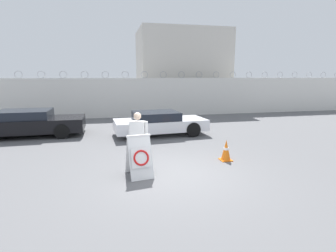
{
  "coord_description": "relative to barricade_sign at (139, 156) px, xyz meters",
  "views": [
    {
      "loc": [
        -1.74,
        -6.92,
        2.78
      ],
      "look_at": [
        0.34,
        2.39,
        0.95
      ],
      "focal_mm": 28.0,
      "sensor_mm": 36.0,
      "label": 1
    }
  ],
  "objects": [
    {
      "name": "perimeter_wall",
      "position": [
        0.99,
        11.06,
        0.74
      ],
      "size": [
        36.0,
        0.3,
        3.1
      ],
      "color": "silver",
      "rests_on": "ground_plane"
    },
    {
      "name": "parked_car_rear_sedan",
      "position": [
        1.52,
        5.06,
        -0.01
      ],
      "size": [
        4.43,
        2.17,
        1.12
      ],
      "rotation": [
        0.0,
        0.0,
        0.07
      ],
      "color": "black",
      "rests_on": "ground_plane"
    },
    {
      "name": "security_guard",
      "position": [
        0.04,
        0.65,
        0.37
      ],
      "size": [
        0.61,
        0.53,
        1.73
      ],
      "rotation": [
        0.0,
        0.0,
        2.81
      ],
      "color": "#232838",
      "rests_on": "ground_plane"
    },
    {
      "name": "barricade_sign",
      "position": [
        0.0,
        0.0,
        0.0
      ],
      "size": [
        0.76,
        0.9,
        1.19
      ],
      "rotation": [
        0.0,
        0.0,
        0.15
      ],
      "color": "white",
      "rests_on": "ground_plane"
    },
    {
      "name": "ground_plane",
      "position": [
        0.99,
        -0.09,
        -0.59
      ],
      "size": [
        90.0,
        90.0,
        0.0
      ],
      "primitive_type": "plane",
      "color": "#5B5B5E"
    },
    {
      "name": "traffic_cone_near",
      "position": [
        2.97,
        0.78,
        -0.24
      ],
      "size": [
        0.37,
        0.37,
        0.7
      ],
      "color": "orange",
      "rests_on": "ground_plane"
    },
    {
      "name": "parked_car_front_coupe",
      "position": [
        -4.44,
        6.12,
        0.04
      ],
      "size": [
        4.81,
        2.09,
        1.23
      ],
      "rotation": [
        0.0,
        0.0,
        0.02
      ],
      "color": "black",
      "rests_on": "ground_plane"
    },
    {
      "name": "building_block",
      "position": [
        5.44,
        15.28,
        2.69
      ],
      "size": [
        7.33,
        5.05,
        6.55
      ],
      "color": "beige",
      "rests_on": "ground_plane"
    }
  ]
}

